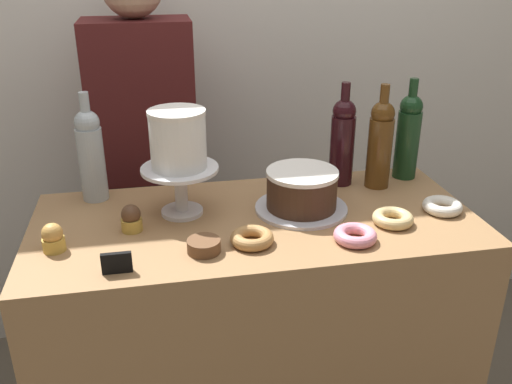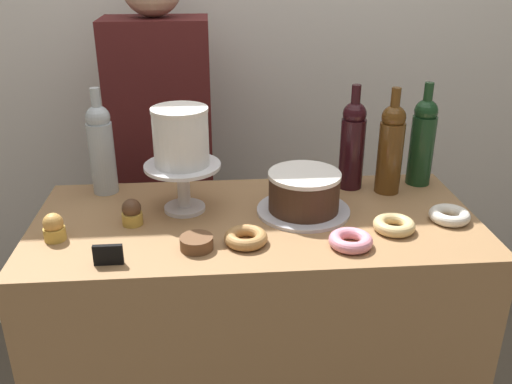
# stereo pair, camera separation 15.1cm
# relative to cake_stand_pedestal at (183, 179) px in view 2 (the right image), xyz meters

# --- Properties ---
(back_wall) EXTENTS (6.00, 0.05, 2.60)m
(back_wall) POSITION_rel_cake_stand_pedestal_xyz_m (0.20, 0.79, 0.29)
(back_wall) COLOR silver
(back_wall) RESTS_ON ground_plane
(display_counter) EXTENTS (1.24, 0.57, 0.92)m
(display_counter) POSITION_rel_cake_stand_pedestal_xyz_m (0.20, -0.07, -0.56)
(display_counter) COLOR #997047
(display_counter) RESTS_ON ground_plane
(cake_stand_pedestal) EXTENTS (0.21, 0.21, 0.14)m
(cake_stand_pedestal) POSITION_rel_cake_stand_pedestal_xyz_m (0.00, 0.00, 0.00)
(cake_stand_pedestal) COLOR silver
(cake_stand_pedestal) RESTS_ON display_counter
(white_layer_cake) EXTENTS (0.16, 0.16, 0.16)m
(white_layer_cake) POSITION_rel_cake_stand_pedestal_xyz_m (-0.00, 0.00, 0.13)
(white_layer_cake) COLOR white
(white_layer_cake) RESTS_ON cake_stand_pedestal
(silver_serving_platter) EXTENTS (0.27, 0.27, 0.01)m
(silver_serving_platter) POSITION_rel_cake_stand_pedestal_xyz_m (0.34, -0.04, -0.09)
(silver_serving_platter) COLOR silver
(silver_serving_platter) RESTS_ON display_counter
(chocolate_round_cake) EXTENTS (0.20, 0.20, 0.11)m
(chocolate_round_cake) POSITION_rel_cake_stand_pedestal_xyz_m (0.34, -0.04, -0.03)
(chocolate_round_cake) COLOR #3D2619
(chocolate_round_cake) RESTS_ON silver_serving_platter
(wine_bottle_green) EXTENTS (0.08, 0.08, 0.33)m
(wine_bottle_green) POSITION_rel_cake_stand_pedestal_xyz_m (0.74, 0.14, 0.05)
(wine_bottle_green) COLOR #193D1E
(wine_bottle_green) RESTS_ON display_counter
(wine_bottle_amber) EXTENTS (0.08, 0.08, 0.33)m
(wine_bottle_amber) POSITION_rel_cake_stand_pedestal_xyz_m (0.62, 0.08, 0.05)
(wine_bottle_amber) COLOR #5B3814
(wine_bottle_amber) RESTS_ON display_counter
(wine_bottle_clear) EXTENTS (0.08, 0.08, 0.33)m
(wine_bottle_clear) POSITION_rel_cake_stand_pedestal_xyz_m (-0.25, 0.15, 0.05)
(wine_bottle_clear) COLOR #B2BCC1
(wine_bottle_clear) RESTS_ON display_counter
(wine_bottle_dark_red) EXTENTS (0.08, 0.08, 0.33)m
(wine_bottle_dark_red) POSITION_rel_cake_stand_pedestal_xyz_m (0.51, 0.13, 0.05)
(wine_bottle_dark_red) COLOR black
(wine_bottle_dark_red) RESTS_ON display_counter
(cupcake_caramel) EXTENTS (0.06, 0.06, 0.07)m
(cupcake_caramel) POSITION_rel_cake_stand_pedestal_xyz_m (-0.33, -0.15, -0.06)
(cupcake_caramel) COLOR gold
(cupcake_caramel) RESTS_ON display_counter
(cupcake_chocolate) EXTENTS (0.06, 0.06, 0.07)m
(cupcake_chocolate) POSITION_rel_cake_stand_pedestal_xyz_m (-0.14, -0.08, -0.06)
(cupcake_chocolate) COLOR gold
(cupcake_chocolate) RESTS_ON display_counter
(donut_sugar) EXTENTS (0.11, 0.11, 0.03)m
(donut_sugar) POSITION_rel_cake_stand_pedestal_xyz_m (0.73, -0.13, -0.08)
(donut_sugar) COLOR silver
(donut_sugar) RESTS_ON display_counter
(donut_glazed) EXTENTS (0.11, 0.11, 0.03)m
(donut_glazed) POSITION_rel_cake_stand_pedestal_xyz_m (0.56, -0.17, -0.08)
(donut_glazed) COLOR #E0C17F
(donut_glazed) RESTS_ON display_counter
(donut_maple) EXTENTS (0.11, 0.11, 0.03)m
(donut_maple) POSITION_rel_cake_stand_pedestal_xyz_m (0.16, -0.21, -0.08)
(donut_maple) COLOR #B27F47
(donut_maple) RESTS_ON display_counter
(donut_pink) EXTENTS (0.11, 0.11, 0.03)m
(donut_pink) POSITION_rel_cake_stand_pedestal_xyz_m (0.43, -0.25, -0.08)
(donut_pink) COLOR pink
(donut_pink) RESTS_ON display_counter
(cookie_stack) EXTENTS (0.08, 0.08, 0.03)m
(cookie_stack) POSITION_rel_cake_stand_pedestal_xyz_m (0.04, -0.23, -0.08)
(cookie_stack) COLOR brown
(cookie_stack) RESTS_ON display_counter
(price_sign_chalkboard) EXTENTS (0.07, 0.01, 0.05)m
(price_sign_chalkboard) POSITION_rel_cake_stand_pedestal_xyz_m (-0.17, -0.29, -0.07)
(price_sign_chalkboard) COLOR black
(price_sign_chalkboard) RESTS_ON display_counter
(barista_figure) EXTENTS (0.36, 0.22, 1.60)m
(barista_figure) POSITION_rel_cake_stand_pedestal_xyz_m (-0.10, 0.49, -0.18)
(barista_figure) COLOR black
(barista_figure) RESTS_ON ground_plane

